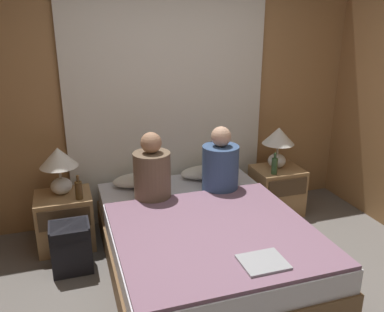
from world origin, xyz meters
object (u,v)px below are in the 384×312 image
person_right_in_bed (220,165)px  pillow_left (142,180)px  beer_bottle_on_right_stand (274,166)px  nightstand_right (277,191)px  pillow_right (208,172)px  nightstand_left (65,220)px  beer_bottle_on_left_stand (79,190)px  lamp_right (278,141)px  bed (203,243)px  laptop_on_bed (263,262)px  person_left_in_bed (152,172)px  backpack_on_floor (71,245)px  lamp_left (59,163)px

person_right_in_bed → pillow_left: bearing=153.6°
beer_bottle_on_right_stand → nightstand_right: bearing=46.1°
person_right_in_bed → beer_bottle_on_right_stand: bearing=8.7°
pillow_right → person_right_in_bed: (0.00, -0.35, 0.20)m
nightstand_left → pillow_right: bearing=4.7°
pillow_left → beer_bottle_on_left_stand: bearing=-158.2°
pillow_left → pillow_right: size_ratio=1.00×
lamp_right → person_right_in_bed: 0.81m
pillow_right → person_right_in_bed: size_ratio=0.91×
bed → nightstand_left: 1.33m
lamp_right → laptop_on_bed: bearing=-121.8°
person_right_in_bed → beer_bottle_on_right_stand: person_right_in_bed is taller
pillow_left → person_left_in_bed: (0.03, -0.35, 0.20)m
pillow_left → backpack_on_floor: (-0.73, -0.56, -0.28)m
nightstand_right → person_left_in_bed: person_left_in_bed is taller
laptop_on_bed → backpack_on_floor: 1.66m
pillow_right → pillow_left: bearing=180.0°
person_left_in_bed → pillow_left: bearing=95.3°
bed → nightstand_right: (1.11, 0.73, 0.03)m
pillow_left → laptop_on_bed: bearing=-73.1°
beer_bottle_on_left_stand → lamp_left: bearing=131.2°
nightstand_left → person_left_in_bed: (0.80, -0.22, 0.47)m
nightstand_left → beer_bottle_on_right_stand: size_ratio=2.25×
beer_bottle_on_right_stand → laptop_on_bed: bearing=-121.3°
bed → nightstand_right: bearing=33.4°
nightstand_left → beer_bottle_on_right_stand: (2.10, -0.13, 0.35)m
pillow_left → pillow_right: (0.70, 0.00, 0.00)m
person_right_in_bed → laptop_on_bed: 1.32m
nightstand_right → person_right_in_bed: size_ratio=0.82×
beer_bottle_on_right_stand → laptop_on_bed: beer_bottle_on_right_stand is taller
backpack_on_floor → lamp_left: bearing=94.0°
person_right_in_bed → laptop_on_bed: bearing=-98.9°
person_left_in_bed → backpack_on_floor: bearing=-164.6°
lamp_right → beer_bottle_on_left_stand: size_ratio=1.99×
pillow_right → beer_bottle_on_left_stand: bearing=-169.4°
lamp_right → beer_bottle_on_right_stand: 0.29m
beer_bottle_on_left_stand → bed: bearing=-32.2°
beer_bottle_on_right_stand → laptop_on_bed: size_ratio=0.76×
nightstand_right → beer_bottle_on_right_stand: bearing=-133.9°
beer_bottle_on_left_stand → nightstand_right: bearing=3.5°
bed → pillow_left: (-0.35, 0.85, 0.30)m
nightstand_right → beer_bottle_on_left_stand: bearing=-176.5°
bed → pillow_right: bearing=67.8°
person_left_in_bed → beer_bottle_on_right_stand: bearing=4.3°
nightstand_right → person_right_in_bed: bearing=-163.6°
nightstand_right → laptop_on_bed: (-0.96, -1.51, 0.25)m
pillow_left → person_right_in_bed: size_ratio=0.91×
beer_bottle_on_right_stand → backpack_on_floor: size_ratio=0.53×
laptop_on_bed → backpack_on_floor: (-1.23, 1.08, -0.26)m
nightstand_right → lamp_left: bearing=179.0°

